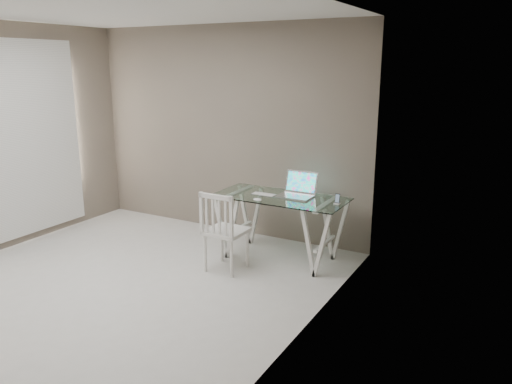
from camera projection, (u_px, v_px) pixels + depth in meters
room at (90, 119)px, 4.60m from camera, size 4.50×4.52×2.71m
desk at (280, 227)px, 5.74m from camera, size 1.50×0.70×0.75m
chair at (222, 228)px, 5.34m from camera, size 0.41×0.41×0.90m
laptop at (298, 190)px, 5.68m from camera, size 0.39×0.35×0.26m
keyboard at (264, 194)px, 5.73m from camera, size 0.29×0.12×0.01m
mouse at (257, 200)px, 5.46m from camera, size 0.10×0.06×0.03m
phone_dock at (337, 201)px, 5.34m from camera, size 0.06×0.06×0.12m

